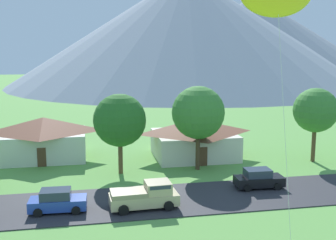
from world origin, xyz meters
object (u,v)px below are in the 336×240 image
Objects in this scene: house_left_center at (194,137)px; tree_left_of_center at (198,113)px; house_leftmost at (44,137)px; tree_near_right at (120,120)px; parked_car_blue_east_end at (57,201)px; parked_car_black_west_end at (259,179)px; pickup_truck_sand_west_side at (146,195)px; tree_center at (316,110)px.

tree_left_of_center reaches higher than house_left_center.
house_leftmost is at bearing 154.82° from tree_left_of_center.
tree_near_right is 1.84× the size of parked_car_blue_east_end.
tree_near_right is at bearing 149.27° from parked_car_black_west_end.
tree_near_right reaches higher than house_left_center.
parked_car_black_west_end is (2.83, -11.50, -1.38)m from house_left_center.
house_left_center is 19.70m from parked_car_blue_east_end.
tree_left_of_center is 1.99× the size of parked_car_blue_east_end.
pickup_truck_sand_west_side is at bearing -61.90° from house_leftmost.
tree_center is 1.87× the size of parked_car_black_west_end.
tree_left_of_center is at bearing 119.17° from parked_car_black_west_end.
parked_car_black_west_end is at bearing -142.36° from tree_center.
house_left_center is 13.34m from tree_center.
pickup_truck_sand_west_side reaches higher than parked_car_black_west_end.
tree_center is at bearing 2.36° from tree_left_of_center.
parked_car_black_west_end is at bearing -30.73° from tree_near_right.
house_leftmost is at bearing 137.50° from tree_near_right.
pickup_truck_sand_west_side is (-10.36, -2.77, 0.19)m from parked_car_black_west_end.
parked_car_blue_east_end is at bearing -121.19° from tree_near_right.
parked_car_black_west_end is (-9.35, -7.21, -4.73)m from tree_center.
tree_left_of_center is (-0.90, -4.83, 3.57)m from house_left_center.
parked_car_black_west_end is at bearing 14.98° from pickup_truck_sand_west_side.
house_left_center is at bearing 79.48° from tree_left_of_center.
house_leftmost is at bearing 144.06° from parked_car_black_west_end.
parked_car_black_west_end and parked_car_blue_east_end have the same top height.
house_left_center is at bearing 44.14° from parked_car_blue_east_end.
house_left_center is 11.92m from parked_car_black_west_end.
tree_center is at bearing 37.64° from parked_car_black_west_end.
tree_center is at bearing 1.06° from tree_near_right.
pickup_truck_sand_west_side is (-19.70, -9.98, -4.54)m from tree_center.
house_left_center is (16.48, -2.50, -0.16)m from house_leftmost.
house_leftmost reaches higher than parked_car_blue_east_end.
parked_car_black_west_end is (11.48, -6.82, -4.41)m from tree_near_right.
house_leftmost is 19.06m from pickup_truck_sand_west_side.
tree_center is 22.55m from pickup_truck_sand_west_side.
house_leftmost is at bearing 118.10° from pickup_truck_sand_west_side.
tree_center is 12.72m from parked_car_black_west_end.
house_leftmost is 29.62m from tree_center.
tree_left_of_center is at bearing -177.64° from tree_center.
tree_left_of_center is 13.08m from tree_center.
house_leftmost is 16.67m from house_left_center.
pickup_truck_sand_west_side is at bearing -153.14° from tree_center.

